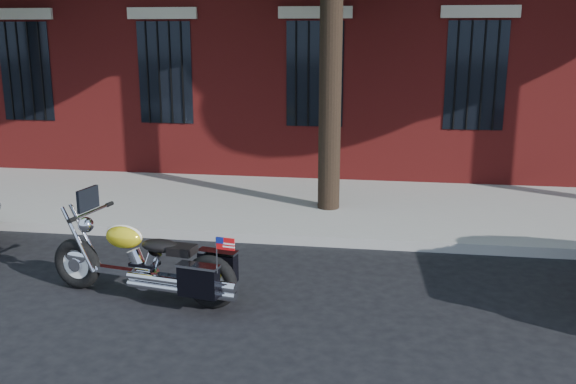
# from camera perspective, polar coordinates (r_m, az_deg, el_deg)

# --- Properties ---
(ground) EXTENTS (120.00, 120.00, 0.00)m
(ground) POSITION_cam_1_polar(r_m,az_deg,el_deg) (8.07, -1.96, -7.64)
(ground) COLOR black
(ground) RESTS_ON ground
(curb) EXTENTS (40.00, 0.16, 0.15)m
(curb) POSITION_cam_1_polar(r_m,az_deg,el_deg) (9.32, -0.36, -4.14)
(curb) COLOR gray
(curb) RESTS_ON ground
(sidewalk) EXTENTS (40.00, 3.60, 0.15)m
(sidewalk) POSITION_cam_1_polar(r_m,az_deg,el_deg) (11.10, 1.21, -1.17)
(sidewalk) COLOR gray
(sidewalk) RESTS_ON ground
(motorcycle) EXTENTS (2.40, 0.97, 1.25)m
(motorcycle) POSITION_cam_1_polar(r_m,az_deg,el_deg) (7.45, -12.12, -6.35)
(motorcycle) COLOR black
(motorcycle) RESTS_ON ground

